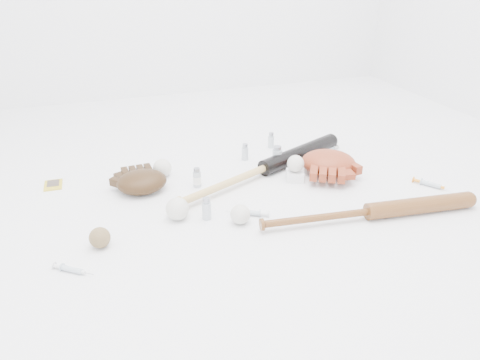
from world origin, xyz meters
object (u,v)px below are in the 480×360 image
object	(u,v)px
bat_dark	(265,168)
bat_wood	(369,212)
glove_dark	(142,181)
pedestal	(295,176)

from	to	relation	value
bat_dark	bat_wood	distance (m)	0.49
bat_dark	glove_dark	world-z (taller)	glove_dark
bat_wood	pedestal	xyz separation A→B (m)	(-0.11, 0.36, -0.01)
bat_wood	pedestal	distance (m)	0.38
glove_dark	pedestal	distance (m)	0.60
glove_dark	pedestal	size ratio (longest dim) A/B	3.31
bat_wood	glove_dark	xyz separation A→B (m)	(-0.70, 0.47, 0.01)
bat_dark	pedestal	distance (m)	0.13
glove_dark	bat_wood	bearing A→B (deg)	-36.50
bat_dark	bat_wood	world-z (taller)	bat_dark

